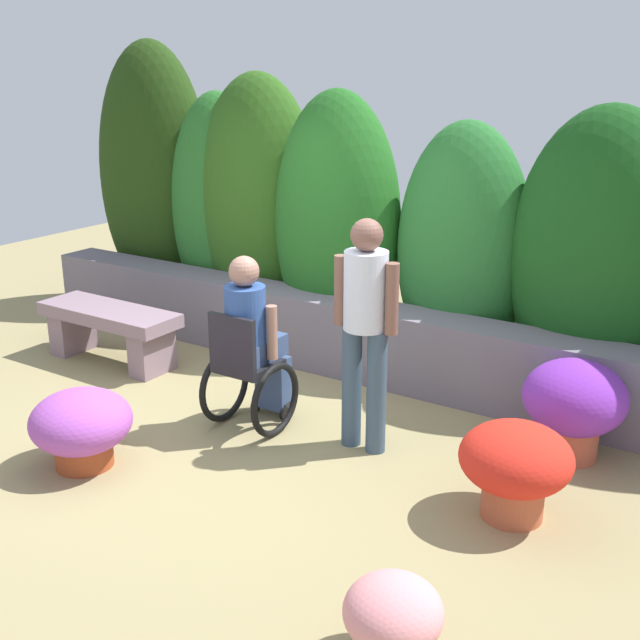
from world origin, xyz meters
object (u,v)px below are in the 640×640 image
Objects in this scene: person_in_wheelchair at (251,348)px; flower_pot_small_foreground at (82,426)px; stone_bench at (110,326)px; flower_pot_red_accent at (393,618)px; person_standing_companion at (365,320)px; flower_pot_terracotta_by_wall at (515,465)px; flower_pot_purple_near at (574,403)px.

person_in_wheelchair reaches higher than flower_pot_small_foreground.
stone_bench is 3.02× the size of flower_pot_red_accent.
person_standing_companion is 2.44× the size of flower_pot_terracotta_by_wall.
stone_bench is at bearing -173.62° from flower_pot_purple_near.
flower_pot_red_accent is at bearing -40.03° from person_standing_companion.
person_standing_companion is (2.79, -0.21, 0.62)m from stone_bench.
flower_pot_small_foreground is (1.33, -1.48, -0.05)m from stone_bench.
stone_bench is 4.03m from flower_pot_terracotta_by_wall.
person_in_wheelchair is 0.80× the size of person_standing_companion.
flower_pot_purple_near is at bearing 35.31° from flower_pot_small_foreground.
person_standing_companion is at bearing 1.98° from stone_bench.
person_standing_companion is at bearing -152.45° from flower_pot_purple_near.
flower_pot_small_foreground is (-2.74, -1.94, -0.11)m from flower_pot_purple_near.
flower_pot_terracotta_by_wall is (2.09, -0.14, -0.27)m from person_in_wheelchair.
flower_pot_terracotta_by_wall is (1.21, -0.29, -0.61)m from person_standing_companion.
person_standing_companion is 2.05m from flower_pot_small_foreground.
person_standing_companion reaches higher than flower_pot_small_foreground.
person_in_wheelchair is 1.94× the size of flower_pot_small_foreground.
flower_pot_small_foreground is (-0.58, -1.12, -0.33)m from person_in_wheelchair.
person_standing_companion is 1.39m from flower_pot_terracotta_by_wall.
person_standing_companion reaches higher than person_in_wheelchair.
flower_pot_small_foreground is (-2.67, -0.98, -0.05)m from flower_pot_terracotta_by_wall.
flower_pot_purple_near is 3.36m from flower_pot_small_foreground.
flower_pot_red_accent is at bearing -90.94° from flower_pot_terracotta_by_wall.
flower_pot_terracotta_by_wall is 1.49m from flower_pot_red_accent.
flower_pot_red_accent is (-0.09, -2.45, -0.16)m from flower_pot_purple_near.
person_standing_companion is at bearing 123.72° from flower_pot_red_accent.
stone_bench is at bearing 131.82° from flower_pot_small_foreground.
person_in_wheelchair is at bearing 176.05° from flower_pot_terracotta_by_wall.
flower_pot_purple_near is (2.16, 0.82, -0.22)m from person_in_wheelchair.
person_standing_companion is at bearing 0.36° from person_in_wheelchair.
flower_pot_purple_near is 1.03× the size of flower_pot_small_foreground.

